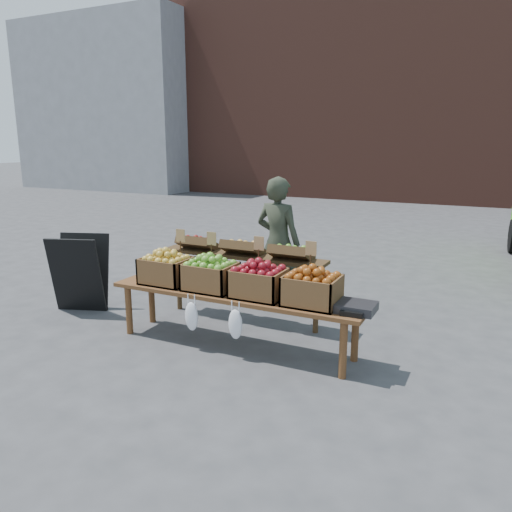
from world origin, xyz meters
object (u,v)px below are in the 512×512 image
at_px(back_table, 243,277).
at_px(crate_russet_pears, 210,277).
at_px(vendor, 278,243).
at_px(chalkboard_sign, 80,273).
at_px(display_bench, 234,320).
at_px(crate_green_apples, 312,290).
at_px(crate_red_apples, 259,283).
at_px(weighing_scale, 356,307).
at_px(crate_golden_apples, 166,271).

xyz_separation_m(back_table, crate_russet_pears, (0.00, -0.72, 0.19)).
distance_m(vendor, chalkboard_sign, 2.48).
xyz_separation_m(chalkboard_sign, display_bench, (2.25, -0.16, -0.19)).
bearing_deg(crate_green_apples, crate_red_apples, 180.00).
bearing_deg(display_bench, crate_russet_pears, 180.00).
bearing_deg(back_table, weighing_scale, -25.24).
relative_size(display_bench, crate_green_apples, 5.40).
xyz_separation_m(crate_russet_pears, crate_red_apples, (0.55, 0.00, 0.00)).
bearing_deg(chalkboard_sign, crate_golden_apples, -25.97).
relative_size(chalkboard_sign, crate_russet_pears, 1.91).
xyz_separation_m(vendor, crate_red_apples, (0.41, -1.40, -0.11)).
height_order(chalkboard_sign, weighing_scale, chalkboard_sign).
bearing_deg(crate_red_apples, back_table, 127.49).
height_order(chalkboard_sign, crate_green_apples, chalkboard_sign).
distance_m(vendor, back_table, 0.76).
relative_size(crate_russet_pears, crate_red_apples, 1.00).
distance_m(chalkboard_sign, back_table, 2.05).
height_order(back_table, display_bench, back_table).
relative_size(crate_golden_apples, crate_russet_pears, 1.00).
xyz_separation_m(display_bench, crate_russet_pears, (-0.27, 0.00, 0.42)).
bearing_deg(weighing_scale, crate_green_apples, 180.00).
relative_size(crate_golden_apples, weighing_scale, 1.47).
relative_size(crate_russet_pears, weighing_scale, 1.47).
height_order(crate_green_apples, weighing_scale, crate_green_apples).
bearing_deg(crate_red_apples, vendor, 106.24).
distance_m(vendor, crate_red_apples, 1.46).
bearing_deg(vendor, crate_golden_apples, 70.57).
bearing_deg(weighing_scale, vendor, 134.70).
bearing_deg(display_bench, crate_red_apples, 0.00).
xyz_separation_m(vendor, crate_golden_apples, (-0.69, -1.40, -0.11)).
distance_m(display_bench, weighing_scale, 1.29).
xyz_separation_m(crate_golden_apples, crate_green_apples, (1.65, 0.00, 0.00)).
relative_size(chalkboard_sign, display_bench, 0.35).
relative_size(chalkboard_sign, crate_golden_apples, 1.91).
bearing_deg(crate_golden_apples, vendor, 63.60).
distance_m(crate_green_apples, weighing_scale, 0.44).
distance_m(back_table, crate_golden_apples, 0.92).
bearing_deg(vendor, crate_russet_pears, 91.12).
bearing_deg(crate_russet_pears, chalkboard_sign, 175.41).
distance_m(display_bench, crate_golden_apples, 0.93).
height_order(back_table, crate_russet_pears, back_table).
height_order(crate_russet_pears, crate_red_apples, same).
height_order(crate_russet_pears, crate_green_apples, same).
bearing_deg(crate_russet_pears, crate_green_apples, 0.00).
xyz_separation_m(crate_russet_pears, crate_green_apples, (1.10, 0.00, 0.00)).
height_order(vendor, crate_red_apples, vendor).
bearing_deg(weighing_scale, chalkboard_sign, 177.40).
xyz_separation_m(display_bench, crate_green_apples, (0.82, 0.00, 0.42)).
relative_size(vendor, crate_green_apples, 3.29).
relative_size(back_table, display_bench, 0.78).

